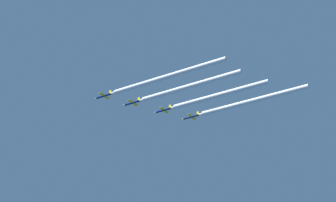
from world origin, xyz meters
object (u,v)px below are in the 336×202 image
Objects in this scene: jet_lead at (103,96)px; jet_fourth_echelon at (191,117)px; jet_second_echelon at (132,103)px; jet_third_echelon at (163,110)px.

jet_fourth_echelon is at bearing -40.26° from jet_lead.
jet_fourth_echelon is at bearing -40.89° from jet_second_echelon.
jet_lead is at bearing 139.74° from jet_fourth_echelon.
jet_lead reaches higher than jet_second_echelon.
jet_second_echelon is (11.89, -9.60, -1.29)m from jet_lead.
jet_lead reaches higher than jet_fourth_echelon.
jet_fourth_echelon is (11.78, -10.12, -1.52)m from jet_third_echelon.
jet_lead reaches higher than jet_third_echelon.
jet_lead is at bearing 139.94° from jet_third_echelon.
jet_fourth_echelon is (36.43, -30.84, -4.51)m from jet_lead.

